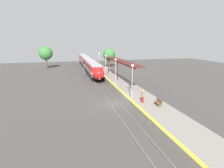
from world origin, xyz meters
The scene contains 15 objects.
ground_plane centered at (0.00, 0.00, 0.00)m, with size 120.00×120.00×0.00m, color #423F3D.
rail_left centered at (-0.72, 0.00, 0.07)m, with size 0.08×90.00×0.15m, color slate.
rail_right centered at (0.72, 0.00, 0.07)m, with size 0.08×90.00×0.15m, color slate.
train centered at (0.00, 33.34, 2.17)m, with size 2.76×43.32×3.78m.
platform_right centered at (3.95, 0.00, 0.51)m, with size 4.41×64.00×1.03m.
platform_bench centered at (4.61, -4.94, 1.48)m, with size 0.44×1.46×0.89m.
person_waiting centered at (3.11, -3.37, 1.97)m, with size 0.36×0.24×1.82m.
railway_signal centered at (-2.50, 20.42, 2.61)m, with size 0.28×0.28×4.26m.
lamppost_near centered at (2.26, -1.39, 3.90)m, with size 0.36×0.20×4.99m.
lamppost_mid centered at (2.26, 7.34, 3.90)m, with size 0.36×0.20×4.99m.
lamppost_far centered at (2.26, 16.07, 3.90)m, with size 0.36×0.20×4.99m.
lamppost_farthest centered at (2.26, 24.80, 3.90)m, with size 0.36×0.20×4.99m.
station_canopy centered at (4.40, 11.41, 4.93)m, with size 2.02×20.34×4.16m.
background_tree_left centered at (-13.32, 38.82, 5.28)m, with size 4.54×4.54×7.58m.
background_tree_right centered at (8.11, 37.00, 4.52)m, with size 4.32×4.32×6.71m.
Camera 1 is at (-6.52, -24.10, 9.14)m, focal length 28.00 mm.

